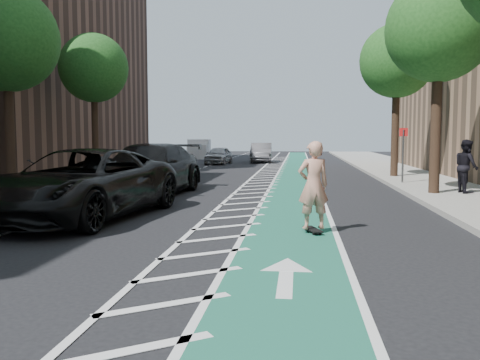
# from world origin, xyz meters

# --- Properties ---
(ground) EXTENTS (120.00, 120.00, 0.00)m
(ground) POSITION_xyz_m (0.00, 0.00, 0.00)
(ground) COLOR black
(ground) RESTS_ON ground
(bike_lane) EXTENTS (2.00, 90.00, 0.01)m
(bike_lane) POSITION_xyz_m (3.00, 10.00, 0.01)
(bike_lane) COLOR #1A5C51
(bike_lane) RESTS_ON ground
(buffer_strip) EXTENTS (1.40, 90.00, 0.01)m
(buffer_strip) POSITION_xyz_m (1.50, 10.00, 0.01)
(buffer_strip) COLOR silver
(buffer_strip) RESTS_ON ground
(sidewalk_right) EXTENTS (5.00, 90.00, 0.15)m
(sidewalk_right) POSITION_xyz_m (9.50, 10.00, 0.07)
(sidewalk_right) COLOR gray
(sidewalk_right) RESTS_ON ground
(sidewalk_left) EXTENTS (5.00, 90.00, 0.15)m
(sidewalk_left) POSITION_xyz_m (-9.50, 10.00, 0.07)
(sidewalk_left) COLOR gray
(sidewalk_left) RESTS_ON ground
(curb_right) EXTENTS (0.12, 90.00, 0.16)m
(curb_right) POSITION_xyz_m (7.05, 10.00, 0.08)
(curb_right) COLOR gray
(curb_right) RESTS_ON ground
(curb_left) EXTENTS (0.12, 90.00, 0.16)m
(curb_left) POSITION_xyz_m (-7.05, 10.00, 0.08)
(curb_left) COLOR gray
(curb_left) RESTS_ON ground
(building_left_far) EXTENTS (14.00, 22.00, 18.00)m
(building_left_far) POSITION_xyz_m (-17.50, 24.00, 9.00)
(building_left_far) COLOR brown
(building_left_far) RESTS_ON ground
(tree_r_c) EXTENTS (4.20, 4.20, 7.90)m
(tree_r_c) POSITION_xyz_m (7.90, 8.00, 5.77)
(tree_r_c) COLOR #382619
(tree_r_c) RESTS_ON ground
(tree_l_c) EXTENTS (4.20, 4.20, 7.90)m
(tree_l_c) POSITION_xyz_m (-7.90, 8.00, 5.77)
(tree_l_c) COLOR #382619
(tree_l_c) RESTS_ON ground
(tree_r_d) EXTENTS (4.20, 4.20, 7.90)m
(tree_r_d) POSITION_xyz_m (7.90, 16.00, 5.77)
(tree_r_d) COLOR #382619
(tree_r_d) RESTS_ON ground
(tree_l_d) EXTENTS (4.20, 4.20, 7.90)m
(tree_l_d) POSITION_xyz_m (-7.90, 16.00, 5.77)
(tree_l_d) COLOR #382619
(tree_l_d) RESTS_ON ground
(sign_post) EXTENTS (0.35, 0.08, 2.47)m
(sign_post) POSITION_xyz_m (7.60, 12.00, 1.35)
(sign_post) COLOR #4C4C4C
(sign_post) RESTS_ON ground
(skateboard) EXTENTS (0.44, 0.79, 0.10)m
(skateboard) POSITION_xyz_m (3.50, 0.85, 0.08)
(skateboard) COLOR black
(skateboard) RESTS_ON ground
(skateboarder) EXTENTS (0.81, 0.66, 1.93)m
(skateboarder) POSITION_xyz_m (3.50, 0.85, 1.07)
(skateboarder) COLOR tan
(skateboarder) RESTS_ON skateboard
(suv_near) EXTENTS (3.88, 6.89, 1.82)m
(suv_near) POSITION_xyz_m (-2.40, 2.20, 0.91)
(suv_near) COLOR black
(suv_near) RESTS_ON ground
(suv_far) EXTENTS (3.10, 6.60, 1.86)m
(suv_far) POSITION_xyz_m (-2.22, 7.50, 0.93)
(suv_far) COLOR black
(suv_far) RESTS_ON ground
(car_silver) EXTENTS (1.86, 4.01, 1.33)m
(car_silver) POSITION_xyz_m (-2.87, 27.78, 0.67)
(car_silver) COLOR #A3A4A9
(car_silver) RESTS_ON ground
(car_grey) EXTENTS (1.90, 4.84, 1.57)m
(car_grey) POSITION_xyz_m (0.15, 30.78, 0.78)
(car_grey) COLOR #555559
(car_grey) RESTS_ON ground
(pedestrian) EXTENTS (0.83, 1.00, 1.88)m
(pedestrian) POSITION_xyz_m (9.01, 8.19, 1.09)
(pedestrian) COLOR black
(pedestrian) RESTS_ON sidewalk_right
(box_truck) EXTENTS (2.35, 4.50, 1.80)m
(box_truck) POSITION_xyz_m (-6.24, 37.06, 0.83)
(box_truck) COLOR silver
(box_truck) RESTS_ON ground
(barrel_a) EXTENTS (0.61, 0.61, 0.83)m
(barrel_a) POSITION_xyz_m (-2.20, 8.28, 0.39)
(barrel_a) COLOR #E05D0B
(barrel_a) RESTS_ON ground
(barrel_b) EXTENTS (0.62, 0.62, 0.85)m
(barrel_b) POSITION_xyz_m (-1.80, 10.97, 0.40)
(barrel_b) COLOR orange
(barrel_b) RESTS_ON ground
(barrel_c) EXTENTS (0.63, 0.63, 0.86)m
(barrel_c) POSITION_xyz_m (-4.00, 15.91, 0.40)
(barrel_c) COLOR orange
(barrel_c) RESTS_ON ground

